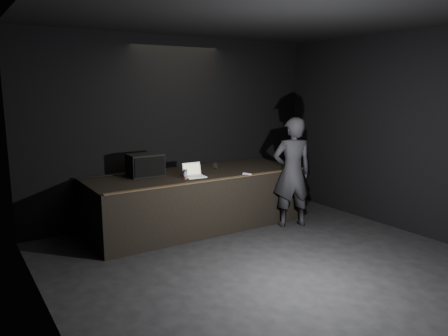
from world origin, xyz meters
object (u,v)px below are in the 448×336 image
Objects in this scene: laptop at (194,173)px; person at (292,172)px; stage_riser at (197,199)px; stage_monitor at (145,165)px; beer_can at (185,174)px.

person is at bearing -18.32° from laptop.
stage_riser is 11.11× the size of laptop.
person is (1.68, -0.68, -0.05)m from laptop.
stage_monitor is at bearing 146.82° from laptop.
laptop is (0.68, -0.51, -0.13)m from stage_monitor.
laptop is (-0.21, -0.27, 0.56)m from stage_riser.
beer_can is (-0.22, -0.09, 0.02)m from laptop.
beer_can is at bearing -51.20° from stage_monitor.
beer_can is (-0.43, -0.37, 0.58)m from stage_riser.
stage_riser is at bearing 40.56° from beer_can.
laptop is at bearing -35.73° from stage_monitor.
laptop is at bearing -128.05° from stage_riser.
stage_monitor is at bearing 164.98° from stage_riser.
stage_monitor is 1.66× the size of laptop.
stage_monitor reaches higher than laptop.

